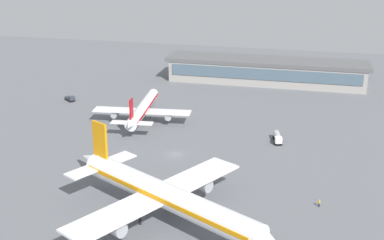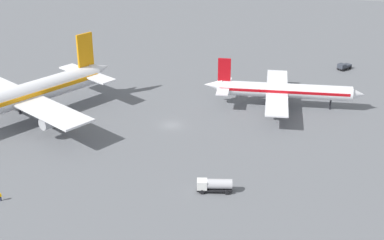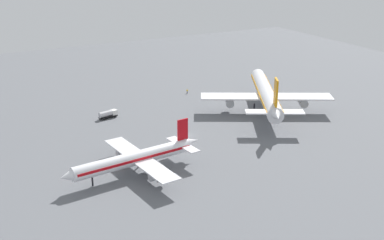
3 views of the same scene
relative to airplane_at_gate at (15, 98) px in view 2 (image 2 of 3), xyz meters
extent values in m
plane|color=slate|center=(7.35, -34.23, -6.09)|extent=(288.00, 288.00, 0.00)
cylinder|color=white|center=(-0.54, 0.30, 0.00)|extent=(42.89, 26.64, 5.08)
cone|color=white|center=(21.02, -11.53, 0.76)|extent=(7.52, 6.61, 4.06)
cube|color=orange|center=(-0.54, 0.30, 0.38)|extent=(41.32, 25.85, 0.91)
cube|color=white|center=(1.48, -0.81, -0.51)|extent=(27.56, 41.98, 0.46)
cylinder|color=#A5A8AD|center=(-4.42, -11.57, -2.28)|extent=(6.60, 5.33, 2.79)
cube|color=white|center=(17.66, -9.69, 0.51)|extent=(12.06, 17.36, 0.37)
cube|color=orange|center=(17.66, -9.69, 6.60)|extent=(4.15, 2.61, 8.12)
cylinder|color=black|center=(0.74, -5.04, -4.31)|extent=(0.61, 0.61, 3.55)
cylinder|color=black|center=(4.65, 2.08, -4.31)|extent=(0.61, 0.61, 3.55)
cylinder|color=white|center=(24.15, -57.51, -1.86)|extent=(6.90, 32.20, 3.52)
cone|color=white|center=(25.96, -74.48, -1.86)|extent=(3.70, 3.86, 3.35)
cone|color=white|center=(22.34, -40.54, -1.34)|extent=(3.27, 4.68, 2.82)
cube|color=red|center=(24.15, -57.51, -1.60)|extent=(6.84, 30.94, 0.63)
cube|color=white|center=(23.98, -55.92, -2.22)|extent=(30.78, 8.32, 0.32)
cylinder|color=#A5A8AD|center=(32.45, -55.01, -3.45)|extent=(2.37, 4.34, 1.94)
cylinder|color=#A5A8AD|center=(15.51, -56.82, -3.45)|extent=(2.37, 4.34, 1.94)
cube|color=white|center=(22.62, -43.19, -1.51)|extent=(12.40, 4.14, 0.25)
cube|color=red|center=(22.62, -43.19, 2.71)|extent=(0.70, 3.10, 5.63)
cylinder|color=black|center=(25.34, -68.65, -4.86)|extent=(0.42, 0.42, 2.46)
cylinder|color=black|center=(26.68, -54.66, -4.86)|extent=(0.42, 0.42, 2.46)
cylinder|color=black|center=(21.08, -55.26, -4.86)|extent=(0.42, 0.42, 2.46)
cube|color=black|center=(56.22, -71.70, -5.54)|extent=(4.67, 4.14, 0.30)
cube|color=#333842|center=(55.17, -70.93, -4.79)|extent=(2.58, 2.60, 1.20)
cube|color=#3F596B|center=(54.52, -70.44, -4.55)|extent=(1.01, 1.33, 0.67)
cube|color=#333842|center=(56.94, -72.23, -5.09)|extent=(3.22, 3.07, 0.60)
cylinder|color=black|center=(54.41, -71.55, -5.69)|extent=(0.82, 0.72, 0.80)
cylinder|color=black|center=(55.54, -70.02, -5.69)|extent=(0.82, 0.72, 0.80)
cylinder|color=black|center=(56.89, -73.38, -5.69)|extent=(0.82, 0.72, 0.80)
cylinder|color=black|center=(58.02, -71.85, -5.69)|extent=(0.82, 0.72, 0.80)
cube|color=black|center=(-18.36, -49.69, -5.54)|extent=(3.21, 6.56, 0.30)
cube|color=white|center=(-18.84, -47.49, -4.59)|extent=(2.24, 2.17, 1.60)
cube|color=#3F596B|center=(-19.02, -46.70, -4.27)|extent=(1.58, 0.42, 0.90)
cylinder|color=#B7B7BC|center=(-18.17, -50.57, -4.49)|extent=(2.72, 4.78, 1.80)
cylinder|color=black|center=(-19.76, -47.74, -5.69)|extent=(0.46, 0.85, 0.80)
cylinder|color=black|center=(-17.91, -47.33, -5.69)|extent=(0.46, 0.85, 0.80)
cylinder|color=black|center=(-18.82, -52.05, -5.69)|extent=(0.46, 0.85, 0.80)
cylinder|color=black|center=(-16.96, -51.64, -5.69)|extent=(0.46, 0.85, 0.80)
cylinder|color=#1E2338|center=(-30.48, -14.05, -5.66)|extent=(0.34, 0.34, 0.85)
cylinder|color=yellow|center=(-30.48, -14.05, -4.94)|extent=(0.41, 0.41, 0.60)
sphere|color=tan|center=(-30.48, -14.05, -4.53)|extent=(0.22, 0.22, 0.22)
cylinder|color=yellow|center=(-30.49, -14.29, -4.94)|extent=(0.10, 0.10, 0.54)
camera|label=1|loc=(-27.88, 90.67, 49.45)|focal=49.37mm
camera|label=2|loc=(-105.25, -67.45, 47.78)|focal=53.57mm
camera|label=3|loc=(128.27, -97.08, 48.90)|focal=46.02mm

